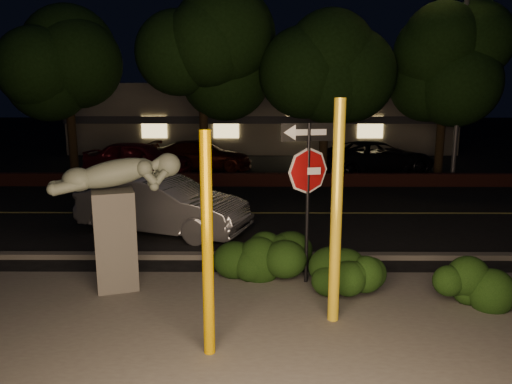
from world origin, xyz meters
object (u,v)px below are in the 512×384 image
yellow_pole_right (336,214)px  sculpture (116,207)px  signpost (308,171)px  streetlight (458,45)px  parked_car_red (139,159)px  yellow_pole_left (207,247)px  silver_sedan (163,205)px  parked_car_darkred (201,156)px  parked_car_dark (376,158)px

yellow_pole_right → sculpture: (-3.92, 1.39, -0.24)m
signpost → yellow_pole_right: bearing=-88.8°
streetlight → parked_car_red: bearing=-171.9°
signpost → parked_car_red: signpost is taller
yellow_pole_left → parked_car_red: 15.17m
sculpture → parked_car_red: (-2.47, 12.03, -0.81)m
yellow_pole_left → silver_sedan: (-1.83, 6.17, -0.88)m
signpost → parked_car_darkred: 14.15m
signpost → parked_car_red: size_ratio=0.69×
silver_sedan → parked_car_darkred: bearing=20.9°
yellow_pole_left → parked_car_red: yellow_pole_left is taller
yellow_pole_right → parked_car_darkred: yellow_pole_right is taller
signpost → silver_sedan: bearing=125.8°
streetlight → parked_car_dark: streetlight is taller
yellow_pole_left → signpost: yellow_pole_left is taller
parked_car_darkred → streetlight: bearing=-103.1°
parked_car_red → parked_car_darkred: (2.49, 1.81, -0.10)m
sculpture → streetlight: 15.49m
yellow_pole_right → parked_car_darkred: bearing=104.4°
yellow_pole_left → sculpture: (-1.97, 2.45, -0.04)m
yellow_pole_right → parked_car_red: (-6.39, 13.41, -1.05)m
yellow_pole_right → streetlight: size_ratio=0.40×
yellow_pole_left → sculpture: bearing=128.8°
parked_car_red → parked_car_darkred: size_ratio=0.98×
signpost → sculpture: (-3.62, -0.24, -0.65)m
yellow_pole_right → parked_car_red: yellow_pole_right is taller
streetlight → parked_car_dark: 5.60m
parked_car_dark → parked_car_red: bearing=76.5°
sculpture → yellow_pole_left: bearing=-69.4°
streetlight → silver_sedan: streetlight is taller
yellow_pole_right → signpost: yellow_pole_right is taller
parked_car_dark → signpost: bearing=143.5°
signpost → sculpture: size_ratio=1.22×
streetlight → silver_sedan: 13.30m
parked_car_darkred → parked_car_dark: 7.91m
sculpture → parked_car_red: 12.30m
sculpture → silver_sedan: bearing=69.6°
parked_car_darkred → sculpture: bearing=-177.3°
sculpture → parked_car_red: bearing=83.4°
sculpture → parked_car_darkred: bearing=71.7°
silver_sedan → parked_car_red: (-2.61, 8.31, 0.02)m
yellow_pole_right → streetlight: (6.41, 12.29, 3.56)m
yellow_pole_left → parked_car_darkred: size_ratio=0.70×
silver_sedan → parked_car_darkred: (-0.12, 10.12, -0.08)m
sculpture → parked_car_darkred: sculpture is taller
signpost → silver_sedan: size_ratio=0.69×
signpost → streetlight: (6.71, 10.66, 3.15)m
yellow_pole_right → silver_sedan: 6.44m
yellow_pole_right → parked_car_dark: size_ratio=0.69×
silver_sedan → parked_car_red: 8.71m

